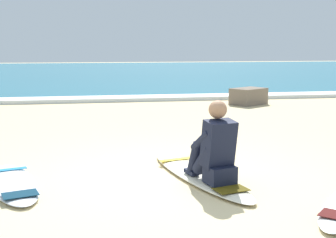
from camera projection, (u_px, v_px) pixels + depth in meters
ground_plane at (171, 179)px, 5.51m from camera, size 80.00×80.00×0.00m
sea at (106, 72)px, 26.76m from camera, size 80.00×28.00×0.10m
breaking_foam at (123, 99)px, 13.44m from camera, size 80.00×0.90×0.11m
surfboard_main at (199, 174)px, 5.58m from camera, size 1.09×2.44×0.08m
surfer_seated at (215, 150)px, 5.16m from camera, size 0.51×0.76×0.95m
surfboard_spare_near at (13, 183)px, 5.23m from camera, size 1.01×1.84×0.08m
shoreline_rock at (248, 96)px, 12.49m from camera, size 1.15×1.04×0.46m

